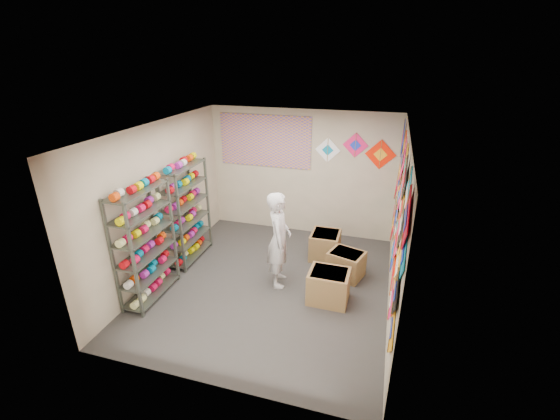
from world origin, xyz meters
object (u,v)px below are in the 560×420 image
(carton_a, at_px, (329,286))
(carton_c, at_px, (325,245))
(carton_b, at_px, (346,264))
(shelf_rack_front, at_px, (145,245))
(shopkeeper, at_px, (279,240))
(shelf_rack_back, at_px, (187,213))

(carton_a, xyz_separation_m, carton_c, (-0.30, 1.36, -0.00))
(carton_c, bearing_deg, carton_b, -49.94)
(shelf_rack_front, distance_m, carton_c, 3.33)
(carton_b, relative_size, carton_c, 0.98)
(carton_c, bearing_deg, carton_a, -77.98)
(shelf_rack_front, height_order, carton_a, shelf_rack_front)
(shopkeeper, height_order, carton_b, shopkeeper)
(shelf_rack_front, relative_size, carton_a, 2.97)
(shelf_rack_front, bearing_deg, carton_a, 13.63)
(shelf_rack_front, height_order, shopkeeper, shelf_rack_front)
(shopkeeper, bearing_deg, shelf_rack_back, 66.72)
(shopkeeper, height_order, carton_c, shopkeeper)
(carton_c, bearing_deg, shelf_rack_back, -163.87)
(shelf_rack_back, relative_size, carton_a, 2.97)
(carton_a, bearing_deg, shelf_rack_back, 168.72)
(shelf_rack_front, xyz_separation_m, shelf_rack_back, (0.00, 1.30, 0.00))
(carton_a, distance_m, carton_b, 0.82)
(carton_c, bearing_deg, shopkeeper, -119.72)
(carton_a, bearing_deg, shelf_rack_front, -165.44)
(shelf_rack_front, xyz_separation_m, carton_b, (3.01, 1.49, -0.71))
(carton_b, bearing_deg, shelf_rack_front, -136.06)
(shelf_rack_front, distance_m, shelf_rack_back, 1.30)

